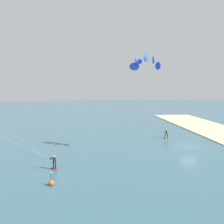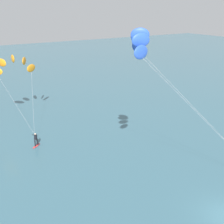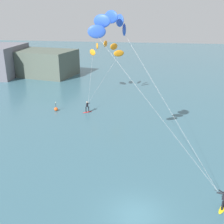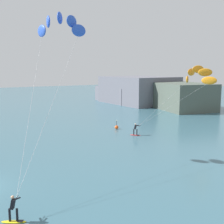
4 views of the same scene
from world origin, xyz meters
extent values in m
ellipsoid|color=blue|center=(-2.23, 9.66, 12.45)|extent=(0.60, 1.55, 1.10)
ellipsoid|color=blue|center=(-2.59, 9.13, 13.27)|extent=(1.10, 1.44, 1.10)
ellipsoid|color=blue|center=(-3.20, 8.22, 13.59)|extent=(1.43, 1.11, 1.10)
ellipsoid|color=blue|center=(-3.81, 7.31, 13.27)|extent=(1.55, 0.62, 1.10)
ellipsoid|color=blue|center=(-4.17, 6.78, 12.45)|extent=(1.55, 0.60, 1.10)
cylinder|color=#B2B2B7|center=(1.87, 5.85, 6.73)|extent=(8.21, 7.65, 10.85)
cylinder|color=#B2B2B7|center=(0.90, 4.41, 6.73)|extent=(10.15, 4.76, 10.85)
ellipsoid|color=red|center=(-8.83, 20.42, 0.04)|extent=(1.39, 1.23, 0.08)
cube|color=black|center=(-8.51, 20.68, 0.09)|extent=(0.40, 0.40, 0.02)
cylinder|color=black|center=(-9.00, 20.28, 0.47)|extent=(0.14, 0.14, 0.78)
cylinder|color=black|center=(-8.66, 20.56, 0.47)|extent=(0.14, 0.14, 0.78)
cube|color=black|center=(-8.83, 20.42, 1.16)|extent=(0.44, 0.44, 0.63)
sphere|color=beige|center=(-8.83, 20.42, 1.58)|extent=(0.20, 0.20, 0.20)
cylinder|color=black|center=(-8.78, 20.97, 1.31)|extent=(0.08, 0.55, 0.03)
cylinder|color=black|center=(-8.92, 20.71, 1.34)|extent=(0.26, 0.60, 0.15)
cylinder|color=black|center=(-8.70, 20.69, 1.34)|extent=(0.35, 0.58, 0.15)
ellipsoid|color=orange|center=(-5.58, 30.42, 7.33)|extent=(1.79, 1.57, 1.10)
ellipsoid|color=orange|center=(-6.45, 30.50, 8.45)|extent=(1.24, 1.98, 1.10)
ellipsoid|color=orange|center=(-7.94, 30.63, 8.88)|extent=(0.50, 2.08, 1.10)
ellipsoid|color=orange|center=(-9.43, 30.76, 8.45)|extent=(0.93, 2.06, 1.10)
cylinder|color=#B2B2B7|center=(-7.18, 25.70, 4.17)|extent=(3.23, 9.46, 5.74)
cylinder|color=#B2B2B7|center=(-9.54, 25.90, 4.17)|extent=(1.54, 9.88, 5.74)
camera|label=1|loc=(-38.40, 17.16, 9.94)|focal=40.93mm
camera|label=2|loc=(-18.01, -10.99, 15.78)|focal=46.99mm
camera|label=3|loc=(0.82, -15.85, 13.95)|focal=43.05mm
camera|label=4|loc=(23.20, -0.90, 9.04)|focal=46.47mm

